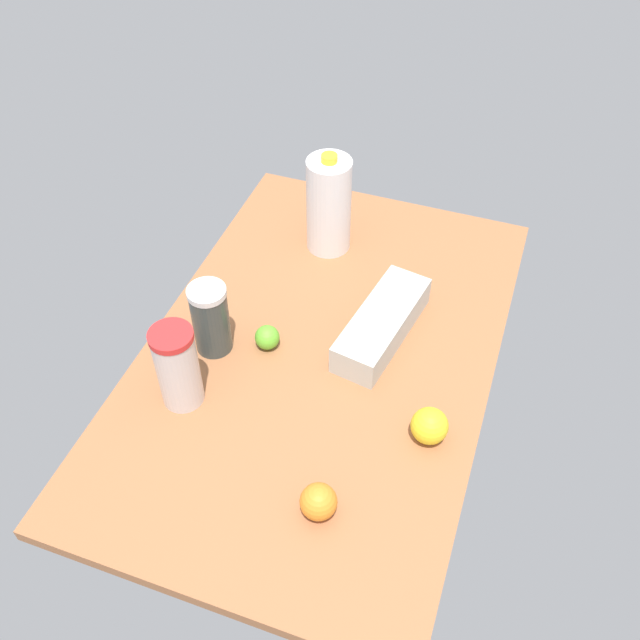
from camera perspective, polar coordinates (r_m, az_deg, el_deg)
countertop at (r=161.04cm, az=0.00°, el=-2.84°), size 120.00×76.00×3.00cm
shaker_bottle at (r=156.28cm, az=-8.74°, el=0.10°), size 8.41×8.41×17.53cm
tumbler_cup at (r=146.71cm, az=-11.34°, el=-3.70°), size 8.98×8.98×19.80cm
milk_jug at (r=178.36cm, az=0.71°, el=9.19°), size 11.13×11.13×27.18cm
egg_carton at (r=161.02cm, az=4.98°, el=-0.34°), size 32.10×15.52×7.37cm
orange_beside_bowl at (r=133.87cm, az=-0.12°, el=-14.33°), size 7.01×7.01×7.01cm
lemon_loose at (r=144.20cm, az=8.75°, el=-8.36°), size 7.57×7.57×7.57cm
lime_by_jug at (r=159.33cm, az=-4.25°, el=-1.39°), size 5.57×5.57×5.57cm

